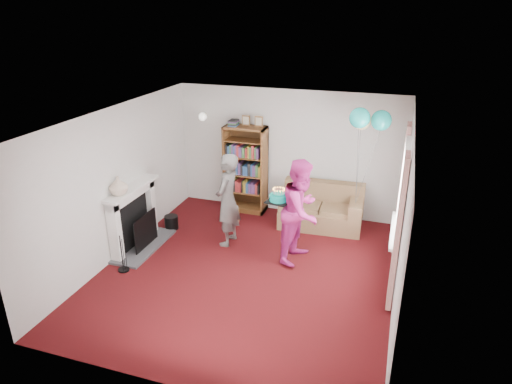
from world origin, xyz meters
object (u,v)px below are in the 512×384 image
(bookcase, at_px, (246,170))
(sofa, at_px, (321,210))
(birthday_cake, at_px, (279,198))
(person_magenta, at_px, (301,211))
(person_striped, at_px, (228,200))

(bookcase, bearing_deg, sofa, -8.29)
(birthday_cake, bearing_deg, bookcase, 124.09)
(bookcase, relative_size, person_magenta, 1.14)
(sofa, xyz_separation_m, person_magenta, (-0.11, -1.37, 0.56))
(person_magenta, bearing_deg, person_striped, 96.68)
(bookcase, height_order, birthday_cake, bookcase)
(sofa, xyz_separation_m, birthday_cake, (-0.47, -1.46, 0.78))
(sofa, height_order, person_striped, person_striped)
(sofa, distance_m, person_striped, 1.97)
(sofa, bearing_deg, bookcase, 168.83)
(bookcase, distance_m, person_magenta, 2.21)
(person_striped, height_order, birthday_cake, person_striped)
(person_striped, bearing_deg, person_magenta, 85.89)
(person_striped, bearing_deg, sofa, 132.31)
(bookcase, bearing_deg, person_magenta, -46.83)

